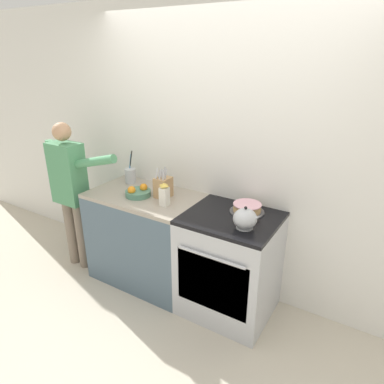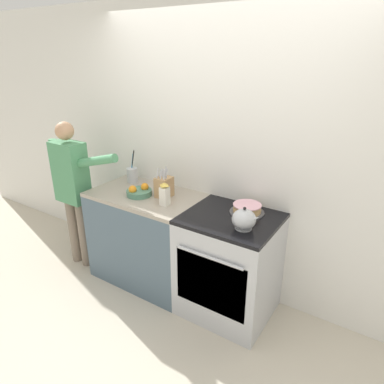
{
  "view_description": "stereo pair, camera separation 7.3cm",
  "coord_description": "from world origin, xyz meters",
  "px_view_note": "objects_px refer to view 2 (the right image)",
  "views": [
    {
      "loc": [
        1.28,
        -1.95,
        2.15
      ],
      "look_at": [
        -0.09,
        0.29,
        1.07
      ],
      "focal_mm": 32.0,
      "sensor_mm": 36.0,
      "label": 1
    },
    {
      "loc": [
        1.35,
        -1.92,
        2.15
      ],
      "look_at": [
        -0.09,
        0.29,
        1.07
      ],
      "focal_mm": 32.0,
      "sensor_mm": 36.0,
      "label": 2
    }
  ],
  "objects_px": {
    "stove_range": "(229,265)",
    "knife_block": "(164,187)",
    "fruit_bowl": "(139,192)",
    "person_baker": "(73,184)",
    "layer_cake": "(247,209)",
    "utensil_crock": "(132,175)",
    "tea_kettle": "(244,219)",
    "milk_carton": "(165,194)"
  },
  "relations": [
    {
      "from": "knife_block",
      "to": "layer_cake",
      "type": "bearing_deg",
      "value": 7.05
    },
    {
      "from": "tea_kettle",
      "to": "fruit_bowl",
      "type": "height_order",
      "value": "tea_kettle"
    },
    {
      "from": "stove_range",
      "to": "knife_block",
      "type": "bearing_deg",
      "value": 176.04
    },
    {
      "from": "stove_range",
      "to": "layer_cake",
      "type": "xyz_separation_m",
      "value": [
        0.07,
        0.15,
        0.49
      ]
    },
    {
      "from": "layer_cake",
      "to": "milk_carton",
      "type": "relative_size",
      "value": 1.38
    },
    {
      "from": "utensil_crock",
      "to": "milk_carton",
      "type": "xyz_separation_m",
      "value": [
        0.62,
        -0.28,
        0.02
      ]
    },
    {
      "from": "tea_kettle",
      "to": "person_baker",
      "type": "xyz_separation_m",
      "value": [
        -1.84,
        -0.09,
        -0.08
      ]
    },
    {
      "from": "utensil_crock",
      "to": "person_baker",
      "type": "bearing_deg",
      "value": -140.36
    },
    {
      "from": "fruit_bowl",
      "to": "milk_carton",
      "type": "distance_m",
      "value": 0.34
    },
    {
      "from": "layer_cake",
      "to": "utensil_crock",
      "type": "relative_size",
      "value": 0.87
    },
    {
      "from": "tea_kettle",
      "to": "person_baker",
      "type": "relative_size",
      "value": 0.14
    },
    {
      "from": "stove_range",
      "to": "person_baker",
      "type": "height_order",
      "value": "person_baker"
    },
    {
      "from": "stove_range",
      "to": "milk_carton",
      "type": "xyz_separation_m",
      "value": [
        -0.59,
        -0.1,
        0.56
      ]
    },
    {
      "from": "stove_range",
      "to": "tea_kettle",
      "type": "xyz_separation_m",
      "value": [
        0.17,
        -0.12,
        0.54
      ]
    },
    {
      "from": "utensil_crock",
      "to": "fruit_bowl",
      "type": "relative_size",
      "value": 1.4
    },
    {
      "from": "fruit_bowl",
      "to": "person_baker",
      "type": "bearing_deg",
      "value": -168.84
    },
    {
      "from": "layer_cake",
      "to": "utensil_crock",
      "type": "xyz_separation_m",
      "value": [
        -1.29,
        0.03,
        0.04
      ]
    },
    {
      "from": "knife_block",
      "to": "utensil_crock",
      "type": "xyz_separation_m",
      "value": [
        -0.5,
        0.13,
        -0.02
      ]
    },
    {
      "from": "stove_range",
      "to": "knife_block",
      "type": "xyz_separation_m",
      "value": [
        -0.71,
        0.05,
        0.56
      ]
    },
    {
      "from": "stove_range",
      "to": "fruit_bowl",
      "type": "relative_size",
      "value": 3.93
    },
    {
      "from": "stove_range",
      "to": "person_baker",
      "type": "distance_m",
      "value": 1.75
    },
    {
      "from": "stove_range",
      "to": "tea_kettle",
      "type": "relative_size",
      "value": 4.14
    },
    {
      "from": "knife_block",
      "to": "utensil_crock",
      "type": "bearing_deg",
      "value": 165.68
    },
    {
      "from": "milk_carton",
      "to": "person_baker",
      "type": "height_order",
      "value": "person_baker"
    },
    {
      "from": "layer_cake",
      "to": "knife_block",
      "type": "distance_m",
      "value": 0.79
    },
    {
      "from": "knife_block",
      "to": "milk_carton",
      "type": "xyz_separation_m",
      "value": [
        0.12,
        -0.15,
        0.0
      ]
    },
    {
      "from": "layer_cake",
      "to": "knife_block",
      "type": "relative_size",
      "value": 1.02
    },
    {
      "from": "milk_carton",
      "to": "tea_kettle",
      "type": "bearing_deg",
      "value": -1.5
    },
    {
      "from": "utensil_crock",
      "to": "person_baker",
      "type": "xyz_separation_m",
      "value": [
        -0.46,
        -0.38,
        -0.08
      ]
    },
    {
      "from": "stove_range",
      "to": "person_baker",
      "type": "relative_size",
      "value": 0.59
    },
    {
      "from": "tea_kettle",
      "to": "knife_block",
      "type": "distance_m",
      "value": 0.89
    },
    {
      "from": "stove_range",
      "to": "utensil_crock",
      "type": "relative_size",
      "value": 2.8
    },
    {
      "from": "knife_block",
      "to": "milk_carton",
      "type": "height_order",
      "value": "knife_block"
    },
    {
      "from": "knife_block",
      "to": "stove_range",
      "type": "bearing_deg",
      "value": -3.96
    },
    {
      "from": "fruit_bowl",
      "to": "person_baker",
      "type": "relative_size",
      "value": 0.15
    },
    {
      "from": "person_baker",
      "to": "utensil_crock",
      "type": "bearing_deg",
      "value": 25.32
    },
    {
      "from": "knife_block",
      "to": "tea_kettle",
      "type": "bearing_deg",
      "value": -10.84
    },
    {
      "from": "knife_block",
      "to": "fruit_bowl",
      "type": "relative_size",
      "value": 1.2
    },
    {
      "from": "utensil_crock",
      "to": "layer_cake",
      "type": "bearing_deg",
      "value": -1.42
    },
    {
      "from": "utensil_crock",
      "to": "fruit_bowl",
      "type": "distance_m",
      "value": 0.38
    },
    {
      "from": "fruit_bowl",
      "to": "person_baker",
      "type": "height_order",
      "value": "person_baker"
    },
    {
      "from": "tea_kettle",
      "to": "stove_range",
      "type": "bearing_deg",
      "value": 144.53
    }
  ]
}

